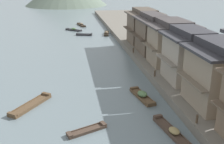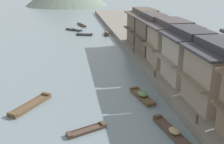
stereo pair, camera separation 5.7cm
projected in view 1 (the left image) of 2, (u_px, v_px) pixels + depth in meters
riverbank_right at (179, 50)px, 45.38m from camera, size 18.00×110.00×0.93m
boat_moored_nearest at (81, 25)px, 70.77m from camera, size 2.22×5.47×0.75m
boat_moored_second at (74, 30)px, 64.19m from camera, size 3.97×3.64×0.71m
boat_moored_third at (84, 35)px, 59.07m from camera, size 3.71×1.95×0.47m
boat_moored_far at (87, 130)px, 22.32m from camera, size 3.58×2.08×0.35m
boat_midriver_drifting at (174, 133)px, 21.69m from camera, size 1.90×5.87×0.69m
boat_midriver_upstream at (31, 105)px, 26.65m from camera, size 3.95×4.98×0.46m
boat_upstream_distant at (106, 33)px, 59.81m from camera, size 1.70×4.28×0.76m
boat_crossing_west at (142, 96)px, 28.48m from camera, size 1.86×4.58×0.76m
house_waterfront_second at (221, 75)px, 24.09m from camera, size 6.30×6.17×6.14m
house_waterfront_tall at (189, 55)px, 30.02m from camera, size 6.08×5.85×6.14m
house_waterfront_narrow at (172, 42)px, 35.96m from camera, size 6.87×5.61×6.14m
house_waterfront_far at (153, 34)px, 41.61m from camera, size 5.53×6.98×6.14m
house_waterfront_end at (144, 26)px, 47.88m from camera, size 6.38×6.33×6.14m
mooring_post_dock_near at (197, 119)px, 21.76m from camera, size 0.20×0.20×0.75m
mooring_post_dock_mid at (155, 73)px, 32.02m from camera, size 0.20×0.20×0.77m
mooring_post_dock_far at (133, 50)px, 42.15m from camera, size 0.20×0.20×0.78m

